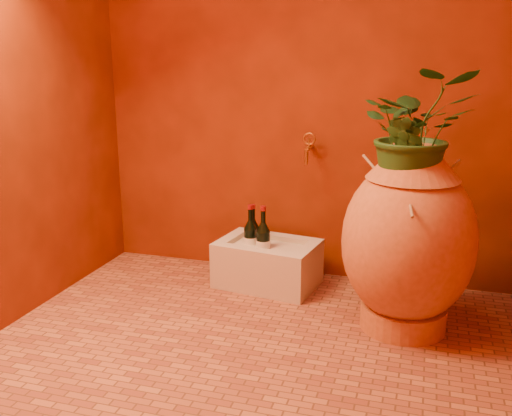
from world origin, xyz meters
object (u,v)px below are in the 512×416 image
(wine_bottle_b, at_px, (250,239))
(wine_bottle_c, at_px, (263,243))
(amphora, at_px, (408,241))
(stone_basin, at_px, (268,264))
(wine_bottle_a, at_px, (253,237))
(wall_tap, at_px, (309,147))

(wine_bottle_b, bearing_deg, wine_bottle_c, -29.04)
(amphora, bearing_deg, stone_basin, 157.37)
(wine_bottle_a, xyz_separation_m, wine_bottle_b, (0.00, -0.05, 0.00))
(amphora, xyz_separation_m, wine_bottle_b, (-0.91, 0.36, -0.19))
(wine_bottle_a, xyz_separation_m, wall_tap, (0.31, 0.10, 0.55))
(stone_basin, relative_size, wine_bottle_a, 1.94)
(stone_basin, bearing_deg, wine_bottle_b, 167.75)
(amphora, height_order, wall_tap, amphora)
(amphora, xyz_separation_m, wine_bottle_c, (-0.82, 0.30, -0.19))
(amphora, xyz_separation_m, wine_bottle_a, (-0.91, 0.41, -0.20))
(wine_bottle_a, height_order, wall_tap, wall_tap)
(wine_bottle_b, relative_size, wine_bottle_c, 0.96)
(amphora, height_order, wine_bottle_a, amphora)
(stone_basin, height_order, wine_bottle_c, wine_bottle_c)
(stone_basin, bearing_deg, wine_bottle_a, 146.13)
(amphora, height_order, wine_bottle_b, amphora)
(stone_basin, xyz_separation_m, wall_tap, (0.19, 0.18, 0.68))
(amphora, height_order, wine_bottle_c, amphora)
(amphora, bearing_deg, wall_tap, 139.91)
(amphora, relative_size, wine_bottle_b, 2.79)
(wine_bottle_a, relative_size, wine_bottle_b, 0.97)
(wine_bottle_a, bearing_deg, amphora, -24.17)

